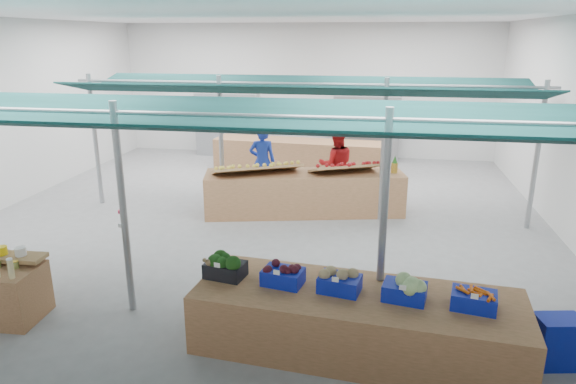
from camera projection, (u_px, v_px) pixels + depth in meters
name	position (u px, v px, depth m)	size (l,w,h in m)	color
floor	(262.00, 220.00, 11.04)	(13.00, 13.00, 0.00)	slate
hall	(274.00, 89.00, 11.63)	(13.00, 13.00, 13.00)	silver
pole_grid	(280.00, 157.00, 8.74)	(10.00, 4.60, 3.00)	gray
awnings	(280.00, 100.00, 8.46)	(9.50, 7.08, 0.30)	black
back_shelving_left	(228.00, 125.00, 16.82)	(2.00, 0.50, 2.00)	#B23F33
back_shelving_right	(366.00, 129.00, 16.07)	(2.00, 0.50, 2.00)	#B23F33
veg_counter	(356.00, 321.00, 6.38)	(4.01, 1.34, 0.78)	brown
fruit_counter	(304.00, 193.00, 11.36)	(4.33, 1.03, 0.93)	brown
far_counter	(299.00, 155.00, 14.99)	(4.98, 1.00, 0.90)	brown
crate_stack	(557.00, 342.00, 6.10)	(0.52, 0.36, 0.62)	#0F1EA2
vendor_left	(262.00, 162.00, 12.48)	(0.63, 0.41, 1.73)	#172F9A
vendor_right	(336.00, 165.00, 12.18)	(0.84, 0.66, 1.73)	#A81417
crate_broccoli	(225.00, 266.00, 6.66)	(0.55, 0.45, 0.35)	black
crate_beets	(283.00, 274.00, 6.47)	(0.55, 0.45, 0.29)	#0F1EA2
crate_celeriac	(340.00, 280.00, 6.28)	(0.55, 0.45, 0.31)	#0F1EA2
crate_cabbage	(405.00, 287.00, 6.08)	(0.55, 0.45, 0.35)	#0F1EA2
crate_carrots	(474.00, 299.00, 5.90)	(0.55, 0.45, 0.29)	#0F1EA2
sparrow	(208.00, 262.00, 6.55)	(0.12, 0.09, 0.11)	brown
pole_ribbon	(122.00, 213.00, 8.21)	(0.12, 0.12, 0.28)	red
apple_heap_yellow	(257.00, 167.00, 11.03)	(2.02, 1.46, 0.27)	#997247
apple_heap_red	(345.00, 166.00, 11.12)	(1.66, 1.28, 0.27)	#997247
pineapple	(395.00, 165.00, 11.16)	(0.14, 0.14, 0.39)	#8C6019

